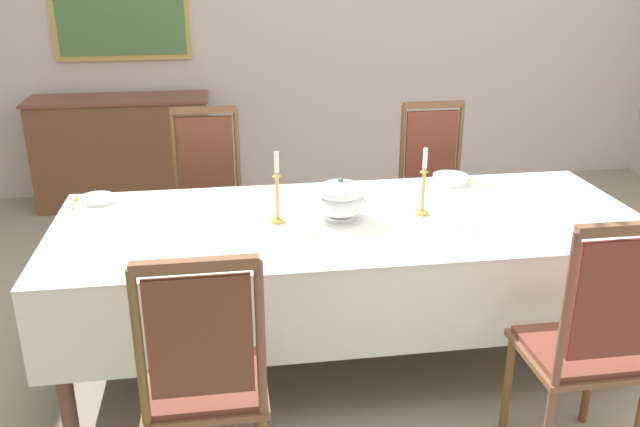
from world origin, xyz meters
name	(u,v)px	position (x,y,z in m)	size (l,w,h in m)	color
ground	(354,371)	(0.00, 0.00, -0.02)	(6.76, 5.96, 0.04)	#A09380
dining_table	(351,231)	(0.00, 0.16, 0.69)	(2.86, 1.12, 0.76)	brown
tablecloth	(351,239)	(0.00, 0.16, 0.65)	(2.88, 1.14, 0.44)	white
chair_south_a	(205,378)	(-0.71, -0.80, 0.57)	(0.44, 0.42, 1.09)	brown
chair_north_a	(208,196)	(-0.71, 1.12, 0.58)	(0.44, 0.42, 1.11)	brown
chair_south_b	(590,342)	(0.75, -0.81, 0.58)	(0.44, 0.42, 1.12)	brown
chair_north_b	(435,185)	(0.75, 1.12, 0.57)	(0.44, 0.42, 1.10)	brown
soup_tureen	(340,199)	(-0.05, 0.16, 0.86)	(0.26, 0.26, 0.21)	white
candlestick_west	(277,194)	(-0.36, 0.16, 0.90)	(0.07, 0.07, 0.35)	gold
candlestick_east	(423,188)	(0.36, 0.16, 0.90)	(0.07, 0.07, 0.34)	gold
bowl_near_left	(97,198)	(-1.27, 0.59, 0.78)	(0.17, 0.17, 0.03)	white
bowl_near_right	(450,178)	(0.66, 0.62, 0.79)	(0.20, 0.20, 0.05)	white
bowl_far_left	(640,232)	(1.26, -0.27, 0.78)	(0.19, 0.19, 0.04)	white
spoon_primary	(75,200)	(-1.39, 0.61, 0.77)	(0.04, 0.18, 0.01)	gold
spoon_secondary	(469,179)	(0.78, 0.64, 0.77)	(0.07, 0.17, 0.01)	gold
sideboard	(124,151)	(-1.42, 2.70, 0.45)	(1.44, 0.48, 0.90)	brown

